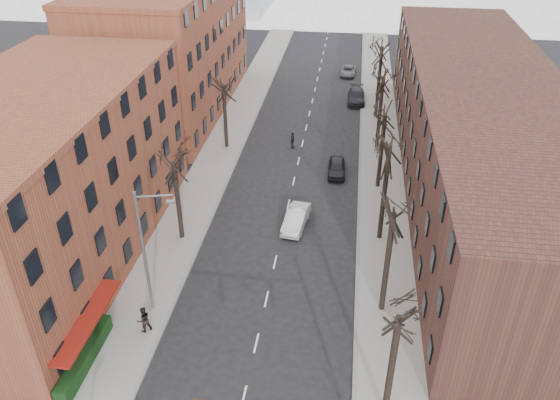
% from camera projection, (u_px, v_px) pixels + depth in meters
% --- Properties ---
extents(sidewalk_left, '(4.00, 90.00, 0.15)m').
position_uv_depth(sidewalk_left, '(225.00, 142.00, 56.81)').
color(sidewalk_left, gray).
rests_on(sidewalk_left, ground).
extents(sidewalk_right, '(4.00, 90.00, 0.15)m').
position_uv_depth(sidewalk_right, '(380.00, 152.00, 54.96)').
color(sidewalk_right, gray).
rests_on(sidewalk_right, ground).
extents(building_left_near, '(12.00, 26.00, 12.00)m').
position_uv_depth(building_left_near, '(44.00, 183.00, 37.77)').
color(building_left_near, brown).
rests_on(building_left_near, ground).
extents(building_left_far, '(12.00, 28.00, 14.00)m').
position_uv_depth(building_left_far, '(170.00, 48.00, 61.65)').
color(building_left_far, brown).
rests_on(building_left_far, ground).
extents(building_right, '(12.00, 50.00, 10.00)m').
position_uv_depth(building_right, '(480.00, 132.00, 47.24)').
color(building_right, '#462921').
rests_on(building_right, ground).
extents(awning_left, '(1.20, 7.00, 0.15)m').
position_uv_depth(awning_left, '(96.00, 352.00, 32.60)').
color(awning_left, maroon).
rests_on(awning_left, ground).
extents(hedge, '(0.80, 6.00, 1.00)m').
position_uv_depth(hedge, '(85.00, 357.00, 31.43)').
color(hedge, black).
rests_on(hedge, sidewalk_left).
extents(tree_right_b, '(5.20, 5.20, 10.80)m').
position_uv_depth(tree_right_b, '(381.00, 310.00, 35.69)').
color(tree_right_b, black).
rests_on(tree_right_b, ground).
extents(tree_right_c, '(5.20, 5.20, 11.60)m').
position_uv_depth(tree_right_c, '(379.00, 239.00, 42.43)').
color(tree_right_c, black).
rests_on(tree_right_c, ground).
extents(tree_right_d, '(5.20, 5.20, 10.00)m').
position_uv_depth(tree_right_d, '(377.00, 187.00, 49.16)').
color(tree_right_d, black).
rests_on(tree_right_d, ground).
extents(tree_right_e, '(5.20, 5.20, 10.80)m').
position_uv_depth(tree_right_e, '(376.00, 148.00, 55.89)').
color(tree_right_e, black).
rests_on(tree_right_e, ground).
extents(tree_right_f, '(5.20, 5.20, 11.60)m').
position_uv_depth(tree_right_f, '(375.00, 117.00, 62.62)').
color(tree_right_f, black).
rests_on(tree_right_f, ground).
extents(tree_left_a, '(5.20, 5.20, 9.50)m').
position_uv_depth(tree_left_a, '(182.00, 238.00, 42.49)').
color(tree_left_a, black).
rests_on(tree_left_a, ground).
extents(tree_left_b, '(5.20, 5.20, 9.50)m').
position_uv_depth(tree_left_b, '(227.00, 147.00, 55.96)').
color(tree_left_b, black).
rests_on(tree_left_b, ground).
extents(streetlight, '(2.45, 0.22, 9.03)m').
position_uv_depth(streetlight, '(146.00, 248.00, 33.05)').
color(streetlight, slate).
rests_on(streetlight, ground).
extents(silver_sedan, '(2.07, 4.54, 1.44)m').
position_uv_depth(silver_sedan, '(296.00, 219.00, 43.49)').
color(silver_sedan, silver).
rests_on(silver_sedan, ground).
extents(parked_car_near, '(1.71, 4.00, 1.35)m').
position_uv_depth(parked_car_near, '(337.00, 168.00, 50.85)').
color(parked_car_near, black).
rests_on(parked_car_near, ground).
extents(parked_car_mid, '(2.16, 5.09, 1.47)m').
position_uv_depth(parked_car_mid, '(356.00, 96.00, 66.15)').
color(parked_car_mid, black).
rests_on(parked_car_mid, ground).
extents(parked_car_far, '(2.14, 4.23, 1.15)m').
position_uv_depth(parked_car_far, '(348.00, 71.00, 74.67)').
color(parked_car_far, slate).
rests_on(parked_car_far, ground).
extents(pedestrian_b, '(1.11, 1.09, 1.81)m').
position_uv_depth(pedestrian_b, '(144.00, 320.00, 33.44)').
color(pedestrian_b, black).
rests_on(pedestrian_b, sidewalk_left).
extents(pedestrian_crossing, '(0.67, 1.09, 1.74)m').
position_uv_depth(pedestrian_crossing, '(293.00, 140.00, 55.40)').
color(pedestrian_crossing, black).
rests_on(pedestrian_crossing, ground).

